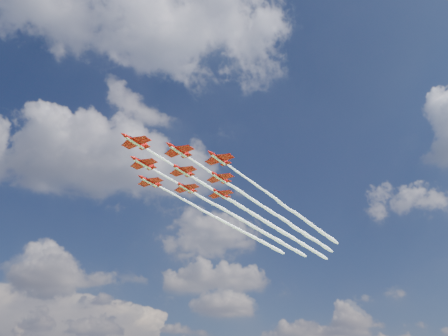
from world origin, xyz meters
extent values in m
cylinder|color=#BD0E0A|center=(-15.15, -16.96, 81.63)|extent=(5.76, 5.97, 1.00)
cone|color=#BD0E0A|center=(-18.30, -20.26, 81.63)|extent=(1.98, 2.01, 1.00)
cone|color=#BD0E0A|center=(-12.20, -13.86, 81.63)|extent=(1.60, 1.62, 0.91)
ellipsoid|color=black|center=(-16.41, -18.28, 82.04)|extent=(1.91, 1.94, 0.65)
cube|color=#BD0E0A|center=(-14.84, -16.63, 81.58)|extent=(8.08, 7.90, 0.13)
cube|color=#BD0E0A|center=(-12.64, -14.32, 81.63)|extent=(3.25, 3.19, 0.11)
cube|color=#BD0E0A|center=(-12.51, -14.19, 82.45)|extent=(1.10, 1.14, 1.64)
cube|color=white|center=(-15.15, -16.96, 81.17)|extent=(5.31, 5.51, 0.11)
cylinder|color=#BD0E0A|center=(-3.39, -14.26, 81.63)|extent=(5.76, 5.97, 1.00)
cone|color=#BD0E0A|center=(-6.53, -17.55, 81.63)|extent=(1.98, 2.01, 1.00)
cone|color=#BD0E0A|center=(-0.43, -11.16, 81.63)|extent=(1.60, 1.62, 0.91)
ellipsoid|color=black|center=(-4.65, -15.57, 82.04)|extent=(1.91, 1.94, 0.65)
cube|color=#BD0E0A|center=(-3.07, -13.93, 81.58)|extent=(8.08, 7.90, 0.13)
cube|color=#BD0E0A|center=(-0.87, -11.62, 81.63)|extent=(3.25, 3.19, 0.11)
cube|color=#BD0E0A|center=(-0.75, -11.49, 82.45)|extent=(1.10, 1.14, 1.64)
cube|color=white|center=(-3.39, -14.26, 81.17)|extent=(5.31, 5.51, 0.11)
cylinder|color=#BD0E0A|center=(-13.01, -5.08, 81.63)|extent=(5.76, 5.97, 1.00)
cone|color=#BD0E0A|center=(-16.15, -8.38, 81.63)|extent=(1.98, 2.01, 1.00)
cone|color=#BD0E0A|center=(-10.05, -1.98, 81.63)|extent=(1.60, 1.62, 0.91)
ellipsoid|color=black|center=(-14.27, -6.40, 82.04)|extent=(1.91, 1.94, 0.65)
cube|color=#BD0E0A|center=(-12.69, -4.75, 81.58)|extent=(8.08, 7.90, 0.13)
cube|color=#BD0E0A|center=(-10.49, -2.45, 81.63)|extent=(3.25, 3.19, 0.11)
cube|color=#BD0E0A|center=(-10.37, -2.31, 82.45)|extent=(1.10, 1.14, 1.64)
cube|color=white|center=(-13.01, -5.08, 81.17)|extent=(5.31, 5.51, 0.11)
cylinder|color=#BD0E0A|center=(8.37, -11.55, 81.63)|extent=(5.76, 5.97, 1.00)
cone|color=#BD0E0A|center=(5.23, -14.85, 81.63)|extent=(1.98, 2.01, 1.00)
cone|color=#BD0E0A|center=(11.33, -8.45, 81.63)|extent=(1.60, 1.62, 0.91)
ellipsoid|color=black|center=(7.12, -12.87, 82.04)|extent=(1.91, 1.94, 0.65)
cube|color=#BD0E0A|center=(8.69, -11.22, 81.58)|extent=(8.08, 7.90, 0.13)
cube|color=#BD0E0A|center=(10.89, -8.91, 81.63)|extent=(3.25, 3.19, 0.11)
cube|color=#BD0E0A|center=(11.02, -8.78, 82.45)|extent=(1.10, 1.14, 1.64)
cube|color=white|center=(8.37, -11.55, 81.17)|extent=(5.31, 5.51, 0.11)
cylinder|color=#BD0E0A|center=(-1.24, -2.38, 81.63)|extent=(5.76, 5.97, 1.00)
cone|color=#BD0E0A|center=(-4.39, -5.67, 81.63)|extent=(1.98, 2.01, 1.00)
cone|color=#BD0E0A|center=(1.71, 0.72, 81.63)|extent=(1.60, 1.62, 0.91)
ellipsoid|color=black|center=(-2.50, -3.70, 82.04)|extent=(1.91, 1.94, 0.65)
cube|color=#BD0E0A|center=(-0.93, -2.05, 81.58)|extent=(8.08, 7.90, 0.13)
cube|color=#BD0E0A|center=(1.27, 0.26, 81.63)|extent=(3.25, 3.19, 0.11)
cube|color=#BD0E0A|center=(1.40, 0.39, 82.45)|extent=(1.10, 1.14, 1.64)
cube|color=white|center=(-1.24, -2.38, 81.17)|extent=(5.31, 5.51, 0.11)
cylinder|color=#BD0E0A|center=(-10.86, 6.80, 81.63)|extent=(5.76, 5.97, 1.00)
cone|color=#BD0E0A|center=(-14.01, 3.50, 81.63)|extent=(1.98, 2.01, 1.00)
cone|color=#BD0E0A|center=(-7.91, 9.89, 81.63)|extent=(1.60, 1.62, 0.91)
ellipsoid|color=black|center=(-12.12, 5.48, 82.04)|extent=(1.91, 1.94, 0.65)
cube|color=#BD0E0A|center=(-10.55, 7.13, 81.58)|extent=(8.08, 7.90, 0.13)
cube|color=#BD0E0A|center=(-8.35, 9.43, 81.63)|extent=(3.25, 3.19, 0.11)
cube|color=#BD0E0A|center=(-8.22, 9.56, 82.45)|extent=(1.10, 1.14, 1.64)
cube|color=white|center=(-10.86, 6.80, 81.17)|extent=(5.31, 5.51, 0.11)
cylinder|color=#BD0E0A|center=(10.52, 0.33, 81.63)|extent=(5.76, 5.97, 1.00)
cone|color=#BD0E0A|center=(7.37, -2.97, 81.63)|extent=(1.98, 2.01, 1.00)
cone|color=#BD0E0A|center=(13.47, 3.43, 81.63)|extent=(1.60, 1.62, 0.91)
ellipsoid|color=black|center=(9.26, -0.99, 82.04)|extent=(1.91, 1.94, 0.65)
cube|color=#BD0E0A|center=(10.83, 0.66, 81.58)|extent=(8.08, 7.90, 0.13)
cube|color=#BD0E0A|center=(13.03, 2.96, 81.63)|extent=(3.25, 3.19, 0.11)
cube|color=#BD0E0A|center=(13.16, 3.10, 82.45)|extent=(1.10, 1.14, 1.64)
cube|color=white|center=(10.52, 0.33, 81.17)|extent=(5.31, 5.51, 0.11)
cylinder|color=#BD0E0A|center=(0.90, 9.50, 81.63)|extent=(5.76, 5.97, 1.00)
cone|color=#BD0E0A|center=(-2.24, 6.20, 81.63)|extent=(1.98, 2.01, 1.00)
cone|color=#BD0E0A|center=(3.85, 12.60, 81.63)|extent=(1.60, 1.62, 0.91)
ellipsoid|color=black|center=(-0.36, 8.18, 82.04)|extent=(1.91, 1.94, 0.65)
cube|color=#BD0E0A|center=(1.21, 9.83, 81.58)|extent=(8.08, 7.90, 0.13)
cube|color=#BD0E0A|center=(3.41, 12.14, 81.63)|extent=(3.25, 3.19, 0.11)
cube|color=#BD0E0A|center=(3.54, 12.27, 82.45)|extent=(1.10, 1.14, 1.64)
cube|color=white|center=(0.90, 9.50, 81.17)|extent=(5.31, 5.51, 0.11)
cylinder|color=#BD0E0A|center=(12.66, 12.20, 81.63)|extent=(5.76, 5.97, 1.00)
cone|color=#BD0E0A|center=(9.52, 8.91, 81.63)|extent=(1.98, 2.01, 1.00)
cone|color=#BD0E0A|center=(15.62, 15.30, 81.63)|extent=(1.60, 1.62, 0.91)
ellipsoid|color=black|center=(11.40, 10.89, 82.04)|extent=(1.91, 1.94, 0.65)
cube|color=#BD0E0A|center=(12.98, 12.53, 81.58)|extent=(8.08, 7.90, 0.13)
cube|color=#BD0E0A|center=(15.18, 14.84, 81.63)|extent=(3.25, 3.19, 0.11)
cube|color=#BD0E0A|center=(15.30, 14.97, 82.45)|extent=(1.10, 1.14, 1.64)
cube|color=white|center=(12.66, 12.20, 81.17)|extent=(5.31, 5.51, 0.11)
camera|label=1|loc=(-8.43, -119.31, 20.65)|focal=35.00mm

